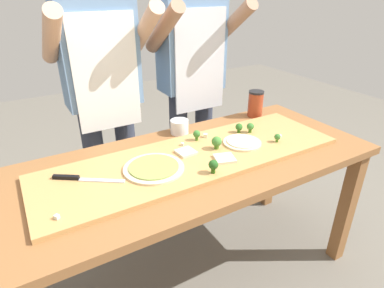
% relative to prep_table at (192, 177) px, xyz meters
% --- Properties ---
extents(ground_plane, '(8.00, 8.00, 0.00)m').
position_rel_prep_table_xyz_m(ground_plane, '(0.00, 0.00, -0.67)').
color(ground_plane, '#6B665B').
extents(prep_table, '(1.80, 0.75, 0.77)m').
position_rel_prep_table_xyz_m(prep_table, '(0.00, 0.00, 0.00)').
color(prep_table, brown).
rests_on(prep_table, ground).
extents(cutting_board, '(1.46, 0.44, 0.02)m').
position_rel_prep_table_xyz_m(cutting_board, '(0.01, -0.01, 0.11)').
color(cutting_board, tan).
rests_on(cutting_board, prep_table).
extents(chefs_knife, '(0.26, 0.19, 0.02)m').
position_rel_prep_table_xyz_m(chefs_knife, '(-0.51, 0.06, 0.13)').
color(chefs_knife, '#B7BABF').
rests_on(chefs_knife, cutting_board).
extents(pizza_whole_cheese_artichoke, '(0.19, 0.19, 0.02)m').
position_rel_prep_table_xyz_m(pizza_whole_cheese_artichoke, '(0.28, -0.02, 0.13)').
color(pizza_whole_cheese_artichoke, beige).
rests_on(pizza_whole_cheese_artichoke, cutting_board).
extents(pizza_whole_pesto_green, '(0.27, 0.27, 0.02)m').
position_rel_prep_table_xyz_m(pizza_whole_pesto_green, '(-0.21, -0.02, 0.13)').
color(pizza_whole_pesto_green, beige).
rests_on(pizza_whole_pesto_green, cutting_board).
extents(pizza_slice_near_right, '(0.09, 0.09, 0.01)m').
position_rel_prep_table_xyz_m(pizza_slice_near_right, '(-0.01, 0.04, 0.13)').
color(pizza_slice_near_right, beige).
rests_on(pizza_slice_near_right, cutting_board).
extents(pizza_slice_far_left, '(0.11, 0.11, 0.01)m').
position_rel_prep_table_xyz_m(pizza_slice_far_left, '(0.11, -0.11, 0.13)').
color(pizza_slice_far_left, beige).
rests_on(pizza_slice_far_left, cutting_board).
extents(broccoli_floret_front_left, '(0.04, 0.04, 0.06)m').
position_rel_prep_table_xyz_m(broccoli_floret_front_left, '(0.00, -0.18, 0.16)').
color(broccoli_floret_front_left, '#2C5915').
rests_on(broccoli_floret_front_left, cutting_board).
extents(broccoli_floret_center_left, '(0.04, 0.04, 0.05)m').
position_rel_prep_table_xyz_m(broccoli_floret_center_left, '(0.41, 0.07, 0.15)').
color(broccoli_floret_center_left, '#3F7220').
rests_on(broccoli_floret_center_left, cutting_board).
extents(broccoli_floret_center_right, '(0.04, 0.04, 0.05)m').
position_rel_prep_table_xyz_m(broccoli_floret_center_right, '(0.11, 0.13, 0.15)').
color(broccoli_floret_center_right, '#3F7220').
rests_on(broccoli_floret_center_right, cutting_board).
extents(broccoli_floret_front_right, '(0.03, 0.03, 0.04)m').
position_rel_prep_table_xyz_m(broccoli_floret_front_right, '(0.45, -0.09, 0.15)').
color(broccoli_floret_front_right, '#3F7220').
rests_on(broccoli_floret_front_right, cutting_board).
extents(broccoli_floret_front_mid, '(0.05, 0.05, 0.06)m').
position_rel_prep_table_xyz_m(broccoli_floret_front_mid, '(0.14, 0.00, 0.16)').
color(broccoli_floret_front_mid, '#487A23').
rests_on(broccoli_floret_front_mid, cutting_board).
extents(broccoli_floret_back_right, '(0.04, 0.04, 0.05)m').
position_rel_prep_table_xyz_m(broccoli_floret_back_right, '(0.35, 0.10, 0.15)').
color(broccoli_floret_back_right, '#366618').
rests_on(broccoli_floret_back_right, cutting_board).
extents(cheese_crumble_a, '(0.02, 0.02, 0.02)m').
position_rel_prep_table_xyz_m(cheese_crumble_a, '(-0.63, -0.16, 0.13)').
color(cheese_crumble_a, silver).
rests_on(cheese_crumble_a, cutting_board).
extents(cheese_crumble_b, '(0.02, 0.02, 0.01)m').
position_rel_prep_table_xyz_m(cheese_crumble_b, '(0.50, -0.06, 0.13)').
color(cheese_crumble_b, silver).
rests_on(cheese_crumble_b, cutting_board).
extents(cheese_crumble_c, '(0.03, 0.03, 0.02)m').
position_rel_prep_table_xyz_m(cheese_crumble_c, '(0.16, 0.14, 0.13)').
color(cheese_crumble_c, silver).
rests_on(cheese_crumble_c, cutting_board).
extents(cheese_crumble_d, '(0.02, 0.02, 0.01)m').
position_rel_prep_table_xyz_m(cheese_crumble_d, '(0.01, 0.12, 0.13)').
color(cheese_crumble_d, silver).
rests_on(cheese_crumble_d, cutting_board).
extents(flour_cup, '(0.10, 0.10, 0.08)m').
position_rel_prep_table_xyz_m(flour_cup, '(0.09, 0.29, 0.13)').
color(flour_cup, white).
rests_on(flour_cup, prep_table).
extents(sauce_jar, '(0.09, 0.09, 0.16)m').
position_rel_prep_table_xyz_m(sauce_jar, '(0.62, 0.29, 0.18)').
color(sauce_jar, '#99381E').
rests_on(sauce_jar, prep_table).
extents(cook_left, '(0.54, 0.39, 1.67)m').
position_rel_prep_table_xyz_m(cook_left, '(-0.22, 0.60, 0.33)').
color(cook_left, '#333847').
rests_on(cook_left, ground).
extents(cook_right, '(0.54, 0.39, 1.67)m').
position_rel_prep_table_xyz_m(cook_right, '(0.35, 0.60, 0.33)').
color(cook_right, '#333847').
rests_on(cook_right, ground).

